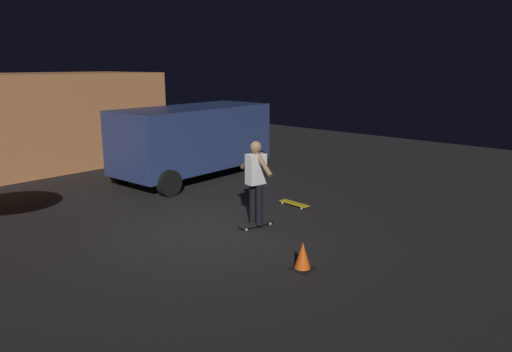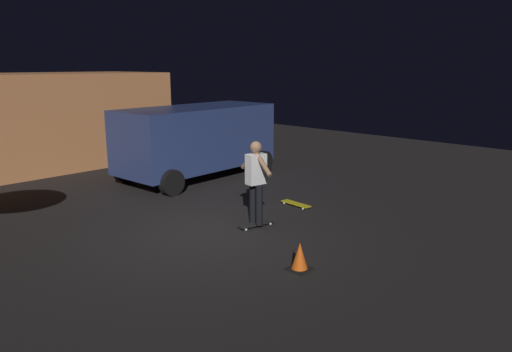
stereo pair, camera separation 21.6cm
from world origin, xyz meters
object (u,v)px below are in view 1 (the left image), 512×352
skateboard_spare (294,204)px  skater (256,177)px  parked_van (193,138)px  traffic_cone (303,257)px  skateboard_ridden (256,224)px

skateboard_spare → skater: skater is taller
parked_van → traffic_cone: (-2.99, -6.15, -0.95)m
skateboard_spare → traffic_cone: 3.53m
skateboard_ridden → traffic_cone: traffic_cone is taller
skateboard_spare → skater: size_ratio=0.48×
skateboard_spare → skateboard_ridden: bearing=-168.9°
skateboard_ridden → skateboard_spare: 1.71m
parked_van → traffic_cone: size_ratio=10.20×
skateboard_spare → skater: (-1.67, -0.33, 0.98)m
skateboard_ridden → traffic_cone: 2.20m
skateboard_spare → traffic_cone: (-2.70, -2.27, 0.16)m
skateboard_ridden → traffic_cone: size_ratio=1.75×
parked_van → skater: (-1.97, -4.21, -0.12)m
skateboard_ridden → skateboard_spare: same height
parked_van → skateboard_ridden: 4.78m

